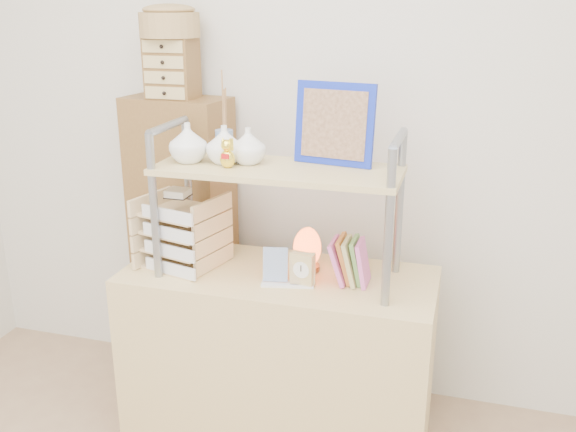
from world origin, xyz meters
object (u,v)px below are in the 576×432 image
desk (279,359)px  salt_lamp (307,249)px  letter_tray (181,236)px  cabinet (184,244)px

desk → salt_lamp: 0.48m
letter_tray → salt_lamp: 0.49m
desk → salt_lamp: salt_lamp is taller
desk → letter_tray: 0.63m
cabinet → letter_tray: (0.18, -0.40, 0.20)m
letter_tray → salt_lamp: bearing=11.2°
cabinet → salt_lamp: size_ratio=7.68×
cabinet → letter_tray: 0.49m
salt_lamp → desk: bearing=-146.2°
letter_tray → salt_lamp: letter_tray is taller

